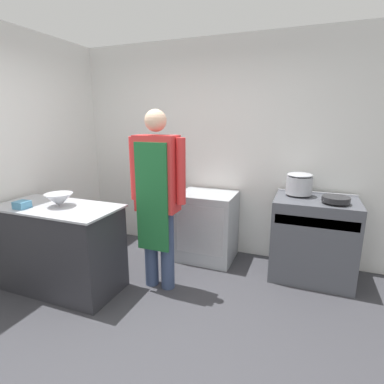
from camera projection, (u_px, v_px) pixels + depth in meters
ground_plane at (129, 346)px, 2.35m from camera, size 14.00×14.00×0.00m
wall_back at (211, 150)px, 3.88m from camera, size 8.00×0.05×2.70m
wall_left at (39, 152)px, 3.57m from camera, size 0.05×8.00×2.70m
prep_counter at (61, 248)px, 3.08m from camera, size 1.26×0.62×0.89m
stove at (313, 239)px, 3.29m from camera, size 0.86×0.60×0.92m
fridge_unit at (207, 226)px, 3.76m from camera, size 0.68×0.57×0.85m
person_cook at (157, 191)px, 2.96m from camera, size 0.60×0.24×1.83m
mixing_bowl at (59, 200)px, 2.96m from camera, size 0.27×0.27×0.13m
plastic_tub at (22, 205)px, 2.90m from camera, size 0.12×0.12×0.07m
stock_pot at (299, 183)px, 3.31m from camera, size 0.28×0.28×0.24m
saute_pan at (336, 199)px, 3.01m from camera, size 0.27×0.27×0.05m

